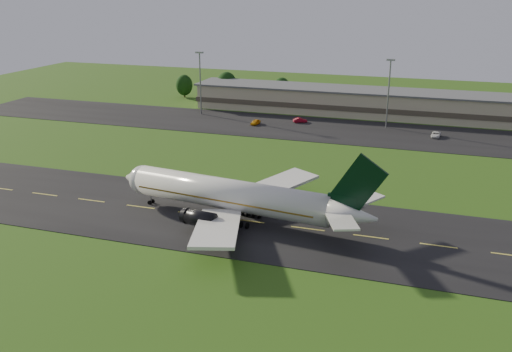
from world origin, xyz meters
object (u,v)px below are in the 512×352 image
(service_vehicle_c, at_px, (436,135))
(light_mast_west, at_px, (200,76))
(airliner, at_px, (234,196))
(service_vehicle_b, at_px, (300,120))
(light_mast_centre, at_px, (389,85))
(terminal, at_px, (397,105))
(service_vehicle_a, at_px, (255,122))

(service_vehicle_c, bearing_deg, light_mast_west, 179.47)
(airliner, bearing_deg, service_vehicle_b, 102.64)
(light_mast_centre, relative_size, service_vehicle_b, 4.72)
(terminal, bearing_deg, service_vehicle_c, -60.59)
(airliner, xyz_separation_m, service_vehicle_a, (-19.58, 71.51, -3.81))
(light_mast_west, bearing_deg, service_vehicle_b, -2.89)
(airliner, bearing_deg, service_vehicle_a, 112.64)
(airliner, distance_m, light_mast_west, 90.50)
(terminal, xyz_separation_m, service_vehicle_b, (-27.38, -17.90, -3.18))
(airliner, relative_size, light_mast_centre, 2.51)
(light_mast_west, xyz_separation_m, service_vehicle_a, (21.73, -8.60, -11.88))
(terminal, height_order, service_vehicle_b, terminal)
(terminal, bearing_deg, service_vehicle_b, -146.82)
(light_mast_centre, bearing_deg, airliner, -103.13)
(light_mast_centre, distance_m, service_vehicle_b, 28.64)
(terminal, xyz_separation_m, light_mast_centre, (-1.40, -16.18, 8.75))
(light_mast_west, bearing_deg, service_vehicle_c, -5.43)
(service_vehicle_b, bearing_deg, service_vehicle_a, 91.57)
(terminal, relative_size, service_vehicle_a, 32.72)
(service_vehicle_c, bearing_deg, terminal, 124.31)
(airliner, xyz_separation_m, service_vehicle_c, (33.20, 73.03, -3.85))
(airliner, distance_m, service_vehicle_a, 74.24)
(light_mast_west, distance_m, light_mast_centre, 60.00)
(terminal, bearing_deg, airliner, -101.78)
(service_vehicle_a, relative_size, service_vehicle_b, 1.03)
(light_mast_centre, height_order, service_vehicle_c, light_mast_centre)
(service_vehicle_a, bearing_deg, terminal, 39.25)
(service_vehicle_a, xyz_separation_m, service_vehicle_c, (52.78, 1.52, -0.05))
(terminal, xyz_separation_m, light_mast_west, (-61.40, -16.18, 8.75))
(airliner, height_order, light_mast_west, light_mast_west)
(service_vehicle_b, relative_size, service_vehicle_c, 0.84)
(light_mast_west, bearing_deg, service_vehicle_a, -21.59)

